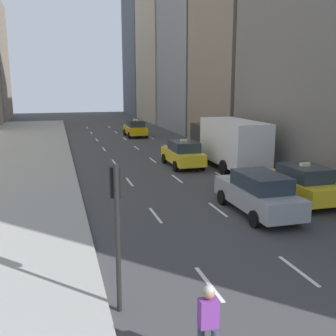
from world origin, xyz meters
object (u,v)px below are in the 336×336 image
object	(u,v)px
taxi_third	(301,183)
skateboarder	(208,324)
taxi_lead	(183,154)
traffic_light_pole	(116,214)
box_truck	(227,141)
taxi_second	(135,128)
sedan_black_near	(258,193)

from	to	relation	value
taxi_third	skateboarder	bearing A→B (deg)	-131.92
taxi_lead	traffic_light_pole	world-z (taller)	traffic_light_pole
skateboarder	taxi_third	bearing A→B (deg)	48.08
traffic_light_pole	box_truck	bearing A→B (deg)	57.45
taxi_lead	traffic_light_pole	distance (m)	17.23
traffic_light_pole	taxi_second	bearing A→B (deg)	78.11
box_truck	sedan_black_near	bearing A→B (deg)	-106.67
taxi_second	skateboarder	bearing A→B (deg)	-98.96
taxi_lead	traffic_light_pole	bearing A→B (deg)	-113.17
taxi_second	taxi_third	xyz separation A→B (m)	(2.80, -25.38, 0.00)
taxi_second	skateboarder	distance (m)	34.99
taxi_third	box_truck	world-z (taller)	box_truck
sedan_black_near	traffic_light_pole	world-z (taller)	traffic_light_pole
box_truck	skateboarder	bearing A→B (deg)	-115.26
sedan_black_near	skateboarder	distance (m)	9.79
sedan_black_near	box_truck	xyz separation A→B (m)	(2.80, 9.35, 0.80)
taxi_lead	sedan_black_near	world-z (taller)	taxi_lead
sedan_black_near	skateboarder	size ratio (longest dim) A/B	2.84
box_truck	skateboarder	distance (m)	19.35
taxi_second	box_truck	distance (m)	17.33
sedan_black_near	box_truck	bearing A→B (deg)	73.33
taxi_second	skateboarder	size ratio (longest dim) A/B	2.52
traffic_light_pole	skateboarder	bearing A→B (deg)	-62.69
box_truck	traffic_light_pole	world-z (taller)	traffic_light_pole
taxi_lead	taxi_second	xyz separation A→B (m)	(0.00, 16.27, 0.00)
taxi_lead	sedan_black_near	xyz separation A→B (m)	(0.00, -10.16, 0.02)
sedan_black_near	box_truck	distance (m)	9.79
sedan_black_near	skateboarder	bearing A→B (deg)	-123.83
skateboarder	traffic_light_pole	world-z (taller)	traffic_light_pole
skateboarder	taxi_second	bearing A→B (deg)	81.04
taxi_lead	skateboarder	distance (m)	19.09
sedan_black_near	taxi_lead	bearing A→B (deg)	90.00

